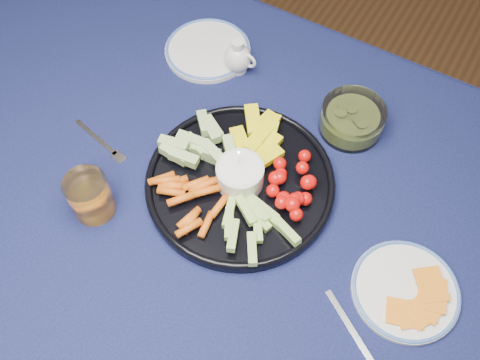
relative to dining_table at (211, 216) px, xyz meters
The scene contains 9 objects.
dining_table is the anchor object (origin of this frame).
crudite_platter 0.13m from the dining_table, 52.14° to the left, with size 0.37×0.37×0.12m.
creamer_pitcher 0.35m from the dining_table, 110.85° to the left, with size 0.08×0.06×0.08m.
pickle_bowl 0.35m from the dining_table, 59.94° to the left, with size 0.13×0.13×0.06m.
cheese_plate 0.41m from the dining_table, ahead, with size 0.19×0.19×0.02m.
juice_tumbler 0.25m from the dining_table, 141.70° to the right, with size 0.08×0.08×0.09m.
fork_left 0.26m from the dining_table, behind, with size 0.15×0.05×0.00m.
fork_right 0.40m from the dining_table, 17.12° to the right, with size 0.16×0.11×0.00m.
side_plate_extra 0.39m from the dining_table, 122.70° to the left, with size 0.20×0.20×0.02m.
Camera 1 is at (0.31, -0.41, 1.64)m, focal length 40.00 mm.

